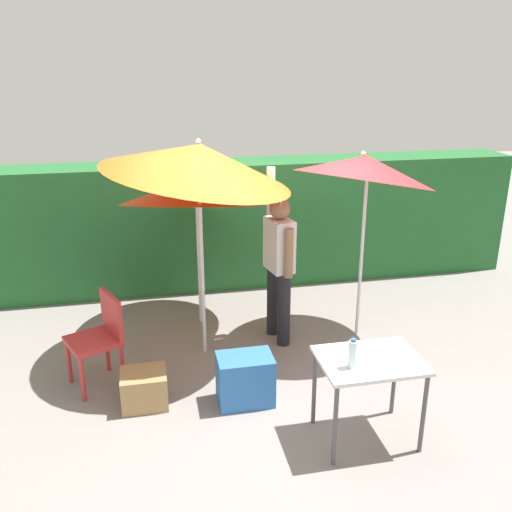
{
  "coord_description": "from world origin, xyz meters",
  "views": [
    {
      "loc": [
        -1.04,
        -4.72,
        2.93
      ],
      "look_at": [
        0.0,
        0.3,
        1.1
      ],
      "focal_mm": 38.62,
      "sensor_mm": 36.0,
      "label": 1
    }
  ],
  "objects_px": {
    "folding_table": "(369,369)",
    "umbrella_yellow": "(194,192)",
    "umbrella_orange": "(199,161)",
    "chair_plastic": "(100,335)",
    "crate_cardboard": "(144,388)",
    "bottle_water": "(353,354)",
    "cooler_box": "(245,379)",
    "person_vendor": "(279,260)",
    "umbrella_rainbow": "(365,168)"
  },
  "relations": [
    {
      "from": "folding_table",
      "to": "umbrella_yellow",
      "type": "bearing_deg",
      "value": 114.86
    },
    {
      "from": "umbrella_orange",
      "to": "chair_plastic",
      "type": "relative_size",
      "value": 2.65
    },
    {
      "from": "crate_cardboard",
      "to": "chair_plastic",
      "type": "bearing_deg",
      "value": 130.56
    },
    {
      "from": "umbrella_yellow",
      "to": "bottle_water",
      "type": "relative_size",
      "value": 8.0
    },
    {
      "from": "cooler_box",
      "to": "folding_table",
      "type": "bearing_deg",
      "value": -38.26
    },
    {
      "from": "person_vendor",
      "to": "cooler_box",
      "type": "relative_size",
      "value": 3.8
    },
    {
      "from": "person_vendor",
      "to": "crate_cardboard",
      "type": "distance_m",
      "value": 1.93
    },
    {
      "from": "chair_plastic",
      "to": "umbrella_rainbow",
      "type": "bearing_deg",
      "value": 9.57
    },
    {
      "from": "umbrella_rainbow",
      "to": "cooler_box",
      "type": "xyz_separation_m",
      "value": [
        -1.45,
        -1.04,
        -1.66
      ]
    },
    {
      "from": "umbrella_yellow",
      "to": "crate_cardboard",
      "type": "bearing_deg",
      "value": -112.37
    },
    {
      "from": "umbrella_orange",
      "to": "person_vendor",
      "type": "height_order",
      "value": "umbrella_orange"
    },
    {
      "from": "chair_plastic",
      "to": "cooler_box",
      "type": "height_order",
      "value": "chair_plastic"
    },
    {
      "from": "bottle_water",
      "to": "umbrella_rainbow",
      "type": "bearing_deg",
      "value": 67.11
    },
    {
      "from": "bottle_water",
      "to": "person_vendor",
      "type": "bearing_deg",
      "value": 93.26
    },
    {
      "from": "crate_cardboard",
      "to": "bottle_water",
      "type": "distance_m",
      "value": 1.95
    },
    {
      "from": "umbrella_rainbow",
      "to": "crate_cardboard",
      "type": "xyz_separation_m",
      "value": [
        -2.35,
        -0.9,
        -1.73
      ]
    },
    {
      "from": "cooler_box",
      "to": "umbrella_yellow",
      "type": "bearing_deg",
      "value": 98.1
    },
    {
      "from": "crate_cardboard",
      "to": "folding_table",
      "type": "xyz_separation_m",
      "value": [
        1.76,
        -0.83,
        0.48
      ]
    },
    {
      "from": "umbrella_orange",
      "to": "person_vendor",
      "type": "xyz_separation_m",
      "value": [
        0.83,
        0.1,
        -1.09
      ]
    },
    {
      "from": "umbrella_yellow",
      "to": "crate_cardboard",
      "type": "relative_size",
      "value": 4.76
    },
    {
      "from": "cooler_box",
      "to": "bottle_water",
      "type": "height_order",
      "value": "bottle_water"
    },
    {
      "from": "umbrella_rainbow",
      "to": "bottle_water",
      "type": "relative_size",
      "value": 9.39
    },
    {
      "from": "umbrella_rainbow",
      "to": "cooler_box",
      "type": "relative_size",
      "value": 4.56
    },
    {
      "from": "person_vendor",
      "to": "chair_plastic",
      "type": "relative_size",
      "value": 2.11
    },
    {
      "from": "crate_cardboard",
      "to": "person_vendor",
      "type": "bearing_deg",
      "value": 33.38
    },
    {
      "from": "chair_plastic",
      "to": "bottle_water",
      "type": "bearing_deg",
      "value": -34.73
    },
    {
      "from": "cooler_box",
      "to": "crate_cardboard",
      "type": "bearing_deg",
      "value": 170.86
    },
    {
      "from": "person_vendor",
      "to": "cooler_box",
      "type": "height_order",
      "value": "person_vendor"
    },
    {
      "from": "person_vendor",
      "to": "bottle_water",
      "type": "relative_size",
      "value": 7.83
    },
    {
      "from": "crate_cardboard",
      "to": "folding_table",
      "type": "relative_size",
      "value": 0.5
    },
    {
      "from": "umbrella_orange",
      "to": "crate_cardboard",
      "type": "distance_m",
      "value": 2.16
    },
    {
      "from": "umbrella_yellow",
      "to": "folding_table",
      "type": "height_order",
      "value": "umbrella_yellow"
    },
    {
      "from": "chair_plastic",
      "to": "folding_table",
      "type": "relative_size",
      "value": 1.11
    },
    {
      "from": "umbrella_rainbow",
      "to": "crate_cardboard",
      "type": "relative_size",
      "value": 5.58
    },
    {
      "from": "chair_plastic",
      "to": "folding_table",
      "type": "xyz_separation_m",
      "value": [
        2.14,
        -1.27,
        0.13
      ]
    },
    {
      "from": "chair_plastic",
      "to": "folding_table",
      "type": "distance_m",
      "value": 2.49
    },
    {
      "from": "bottle_water",
      "to": "crate_cardboard",
      "type": "bearing_deg",
      "value": 149.89
    },
    {
      "from": "chair_plastic",
      "to": "bottle_water",
      "type": "distance_m",
      "value": 2.4
    },
    {
      "from": "umbrella_rainbow",
      "to": "cooler_box",
      "type": "bearing_deg",
      "value": -144.31
    },
    {
      "from": "chair_plastic",
      "to": "crate_cardboard",
      "type": "height_order",
      "value": "chair_plastic"
    },
    {
      "from": "umbrella_rainbow",
      "to": "crate_cardboard",
      "type": "bearing_deg",
      "value": -159.01
    },
    {
      "from": "umbrella_orange",
      "to": "person_vendor",
      "type": "bearing_deg",
      "value": 6.87
    },
    {
      "from": "person_vendor",
      "to": "folding_table",
      "type": "distance_m",
      "value": 1.85
    },
    {
      "from": "umbrella_yellow",
      "to": "bottle_water",
      "type": "distance_m",
      "value": 2.76
    },
    {
      "from": "bottle_water",
      "to": "chair_plastic",
      "type": "bearing_deg",
      "value": 145.27
    },
    {
      "from": "umbrella_orange",
      "to": "bottle_water",
      "type": "distance_m",
      "value": 2.34
    },
    {
      "from": "cooler_box",
      "to": "bottle_water",
      "type": "xyz_separation_m",
      "value": [
        0.69,
        -0.77,
        0.61
      ]
    },
    {
      "from": "bottle_water",
      "to": "umbrella_yellow",
      "type": "bearing_deg",
      "value": 110.49
    },
    {
      "from": "umbrella_yellow",
      "to": "chair_plastic",
      "type": "bearing_deg",
      "value": -132.09
    },
    {
      "from": "folding_table",
      "to": "bottle_water",
      "type": "bearing_deg",
      "value": -154.92
    }
  ]
}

